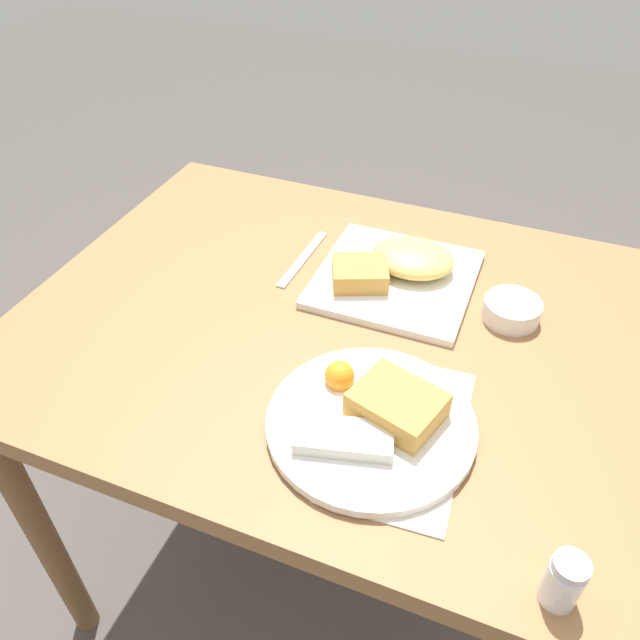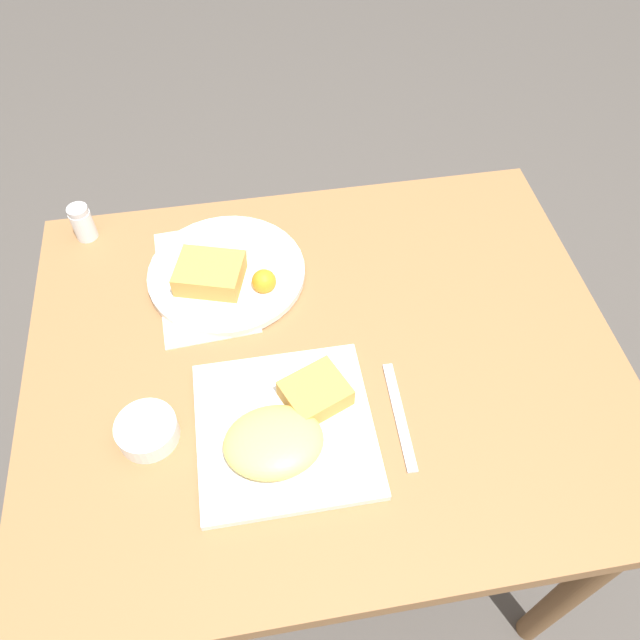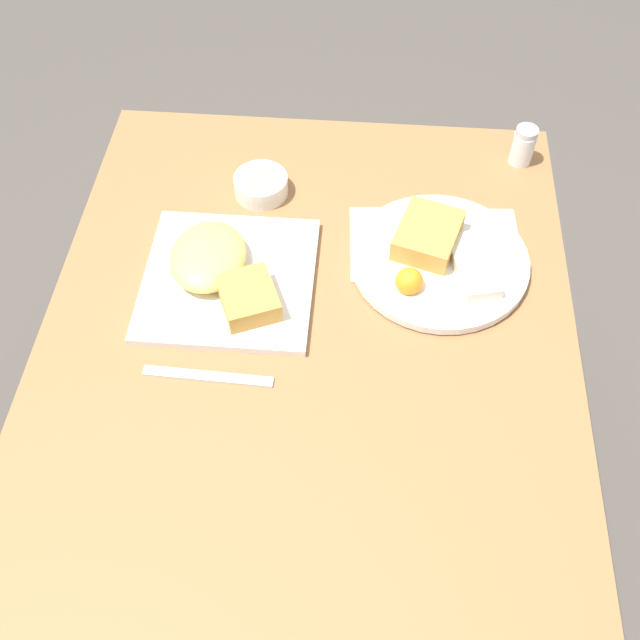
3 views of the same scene
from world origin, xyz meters
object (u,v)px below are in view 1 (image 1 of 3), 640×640
(plate_square_near, at_px, (397,270))
(butter_knife, at_px, (303,259))
(plate_oval_far, at_px, (373,418))
(salt_shaker, at_px, (563,583))
(sauce_ramekin, at_px, (512,310))

(plate_square_near, distance_m, butter_knife, 0.18)
(plate_oval_far, relative_size, salt_shaker, 3.97)
(plate_square_near, xyz_separation_m, sauce_ramekin, (-0.21, 0.03, -0.00))
(salt_shaker, relative_size, butter_knife, 0.38)
(sauce_ramekin, bearing_deg, butter_knife, -4.35)
(plate_square_near, height_order, salt_shaker, salt_shaker)
(plate_oval_far, xyz_separation_m, salt_shaker, (-0.26, 0.15, 0.01))
(salt_shaker, bearing_deg, plate_square_near, -56.52)
(plate_oval_far, xyz_separation_m, butter_knife, (0.25, -0.33, -0.02))
(plate_oval_far, bearing_deg, salt_shaker, 149.43)
(plate_oval_far, height_order, butter_knife, plate_oval_far)
(salt_shaker, xyz_separation_m, butter_knife, (0.51, -0.49, -0.03))
(butter_knife, bearing_deg, plate_oval_far, 38.18)
(salt_shaker, bearing_deg, sauce_ramekin, -75.40)
(sauce_ramekin, relative_size, butter_knife, 0.49)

